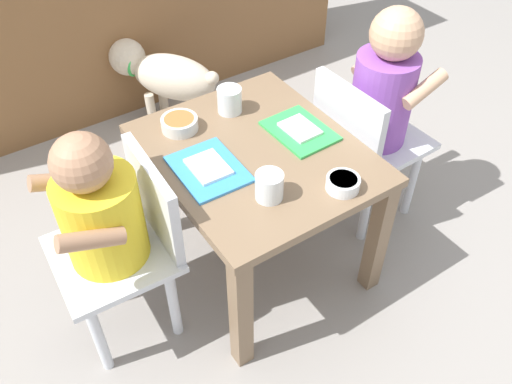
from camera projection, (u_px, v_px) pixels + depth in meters
name	position (u px, v px, depth m)	size (l,w,h in m)	color
ground_plane	(256.00, 256.00, 1.69)	(7.00, 7.00, 0.00)	gray
dining_table	(256.00, 172.00, 1.45)	(0.50, 0.59, 0.42)	#7A6047
seated_child_left	(106.00, 217.00, 1.25)	(0.29, 0.29, 0.65)	silver
seated_child_right	(380.00, 98.00, 1.55)	(0.29, 0.29, 0.70)	silver
dog	(163.00, 74.00, 2.05)	(0.34, 0.42, 0.33)	beige
food_tray_left	(209.00, 169.00, 1.34)	(0.16, 0.20, 0.02)	#388CD8
food_tray_right	(301.00, 131.00, 1.45)	(0.15, 0.19, 0.02)	green
water_cup_left	(230.00, 101.00, 1.51)	(0.07, 0.07, 0.07)	white
water_cup_right	(269.00, 187.00, 1.26)	(0.07, 0.07, 0.07)	white
cereal_bowl_left_side	(180.00, 123.00, 1.46)	(0.10, 0.10, 0.03)	silver
cereal_bowl_right_side	(343.00, 183.00, 1.29)	(0.08, 0.08, 0.03)	white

